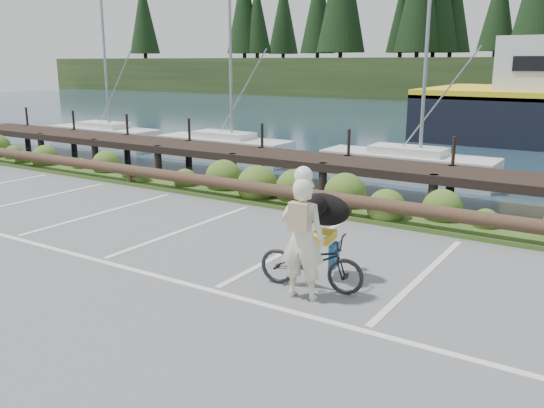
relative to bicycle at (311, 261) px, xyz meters
The scene contains 6 objects.
ground 1.45m from the bicycle, 156.97° to the right, with size 72.00×72.00×0.00m, color #59595C.
vegetation_strip 4.94m from the bicycle, 104.91° to the left, with size 34.00×1.60×0.10m, color #3D5B21.
log_rail 4.28m from the bicycle, 107.34° to the left, with size 32.00×0.30×0.60m, color #443021, non-canonical shape.
bicycle is the anchor object (origin of this frame).
cyclist 0.63m from the bicycle, 81.22° to the right, with size 0.69×0.45×1.89m, color #EBE2C7.
dog 0.91m from the bicycle, 98.78° to the left, with size 0.92×0.45×0.53m, color black.
Camera 1 is at (5.37, -7.02, 3.51)m, focal length 38.00 mm.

